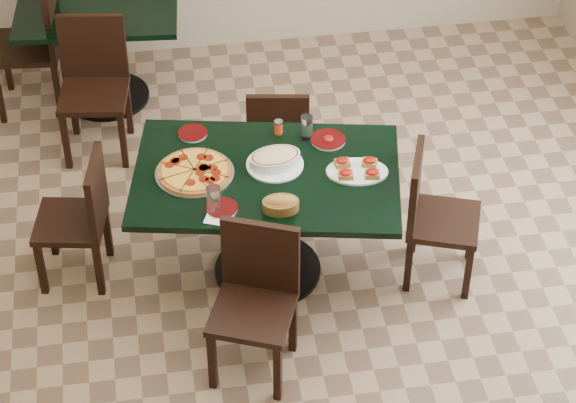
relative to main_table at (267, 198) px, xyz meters
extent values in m
plane|color=#907353|center=(0.18, -0.24, -0.57)|extent=(5.50, 5.50, 0.00)
cube|color=black|center=(0.00, 0.00, 0.16)|extent=(1.62, 1.21, 0.04)
cylinder|color=black|center=(0.00, 0.00, -0.21)|extent=(0.13, 0.13, 0.71)
cylinder|color=black|center=(0.00, 0.00, -0.55)|extent=(0.63, 0.63, 0.03)
cube|color=black|center=(-0.87, 1.94, 0.16)|extent=(1.15, 0.88, 0.04)
cylinder|color=black|center=(-0.87, 1.94, -0.21)|extent=(0.12, 0.12, 0.71)
cylinder|color=black|center=(-0.87, 1.94, -0.55)|extent=(0.59, 0.59, 0.03)
cube|color=black|center=(0.19, 0.80, -0.18)|extent=(0.43, 0.43, 0.04)
cube|color=black|center=(0.16, 0.63, 0.04)|extent=(0.38, 0.10, 0.40)
cube|color=black|center=(0.37, 0.93, -0.39)|extent=(0.05, 0.05, 0.36)
cube|color=black|center=(0.32, 0.62, -0.39)|extent=(0.05, 0.05, 0.36)
cube|color=black|center=(0.05, 0.98, -0.39)|extent=(0.05, 0.05, 0.36)
cube|color=black|center=(0.00, 0.67, -0.39)|extent=(0.05, 0.05, 0.36)
cube|color=black|center=(-0.18, -0.73, -0.15)|extent=(0.54, 0.54, 0.04)
cube|color=black|center=(-0.11, -0.56, 0.09)|extent=(0.40, 0.19, 0.44)
cube|color=black|center=(-0.41, -0.83, -0.37)|extent=(0.05, 0.05, 0.40)
cube|color=black|center=(-0.28, -0.50, -0.37)|extent=(0.05, 0.05, 0.40)
cube|color=black|center=(-0.09, -0.96, -0.37)|extent=(0.05, 0.05, 0.40)
cube|color=black|center=(0.05, -0.63, -0.37)|extent=(0.05, 0.05, 0.40)
cube|color=black|center=(0.99, -0.17, -0.16)|extent=(0.51, 0.51, 0.04)
cube|color=black|center=(0.82, -0.11, 0.07)|extent=(0.17, 0.39, 0.43)
cube|color=black|center=(1.10, -0.39, -0.37)|extent=(0.05, 0.05, 0.39)
cube|color=black|center=(0.78, -0.28, -0.37)|extent=(0.05, 0.05, 0.39)
cube|color=black|center=(1.21, -0.07, -0.37)|extent=(0.05, 0.05, 0.39)
cube|color=black|center=(0.89, 0.04, -0.37)|extent=(0.05, 0.05, 0.39)
cube|color=black|center=(-1.11, 0.17, -0.17)|extent=(0.46, 0.46, 0.04)
cube|color=black|center=(-0.94, 0.13, 0.06)|extent=(0.11, 0.39, 0.42)
cube|color=black|center=(-1.24, 0.36, -0.38)|extent=(0.05, 0.05, 0.38)
cube|color=black|center=(-0.92, 0.30, -0.38)|extent=(0.05, 0.05, 0.38)
cube|color=black|center=(-1.30, 0.03, -0.38)|extent=(0.05, 0.05, 0.38)
cube|color=black|center=(-0.98, -0.03, -0.38)|extent=(0.05, 0.05, 0.38)
cube|color=black|center=(-0.94, 1.34, -0.13)|extent=(0.49, 0.49, 0.04)
cube|color=black|center=(-0.91, 1.54, 0.13)|extent=(0.43, 0.10, 0.46)
cube|color=black|center=(-1.15, 1.19, -0.36)|extent=(0.05, 0.05, 0.42)
cube|color=black|center=(-1.10, 1.55, -0.36)|extent=(0.05, 0.05, 0.42)
cube|color=black|center=(-0.78, 1.13, -0.36)|extent=(0.05, 0.05, 0.42)
cube|color=black|center=(-0.73, 1.50, -0.36)|extent=(0.05, 0.05, 0.42)
cube|color=black|center=(-1.38, 1.95, -0.10)|extent=(0.50, 0.50, 0.04)
cube|color=black|center=(-1.17, 1.93, 0.17)|extent=(0.08, 0.46, 0.49)
cube|color=black|center=(-1.56, 2.16, -0.34)|extent=(0.04, 0.04, 0.45)
cube|color=black|center=(-1.16, 2.13, -0.34)|extent=(0.04, 0.04, 0.45)
cube|color=black|center=(-1.20, 1.73, -0.34)|extent=(0.04, 0.04, 0.45)
cylinder|color=#BBBBC2|center=(-0.39, 0.05, 0.19)|extent=(0.44, 0.44, 0.01)
cylinder|color=#9B5821|center=(-0.39, 0.05, 0.20)|extent=(0.41, 0.41, 0.02)
cylinder|color=#C77A2A|center=(-0.39, 0.05, 0.21)|extent=(0.36, 0.36, 0.01)
cylinder|color=silver|center=(0.06, 0.06, 0.19)|extent=(0.32, 0.32, 0.01)
ellipsoid|color=#CCBC8C|center=(0.06, 0.06, 0.25)|extent=(0.28, 0.21, 0.04)
ellipsoid|color=olive|center=(0.03, -0.32, 0.24)|extent=(0.17, 0.09, 0.07)
cylinder|color=silver|center=(-0.28, -0.26, 0.19)|extent=(0.17, 0.17, 0.01)
cylinder|color=#350304|center=(-0.28, -0.26, 0.19)|extent=(0.17, 0.17, 0.00)
cylinder|color=silver|center=(0.39, 0.24, 0.19)|extent=(0.20, 0.20, 0.01)
cylinder|color=#350304|center=(0.39, 0.24, 0.19)|extent=(0.20, 0.20, 0.00)
ellipsoid|color=maroon|center=(0.39, 0.24, 0.20)|extent=(0.06, 0.06, 0.03)
cylinder|color=silver|center=(-0.37, 0.42, 0.19)|extent=(0.17, 0.17, 0.01)
cylinder|color=#350304|center=(-0.37, 0.42, 0.19)|extent=(0.17, 0.17, 0.00)
cube|color=white|center=(-0.29, -0.32, 0.18)|extent=(0.19, 0.19, 0.00)
cube|color=#BBBBC2|center=(-0.27, -0.32, 0.19)|extent=(0.06, 0.13, 0.00)
cylinder|color=white|center=(0.27, 0.28, 0.26)|extent=(0.07, 0.07, 0.15)
cylinder|color=white|center=(-0.32, -0.27, 0.26)|extent=(0.07, 0.07, 0.16)
cylinder|color=red|center=(0.12, 0.35, 0.22)|extent=(0.05, 0.05, 0.08)
cylinder|color=#BBBBC2|center=(0.12, 0.35, 0.26)|extent=(0.05, 0.05, 0.01)
camera|label=1|loc=(-0.64, -4.75, 4.08)|focal=70.00mm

